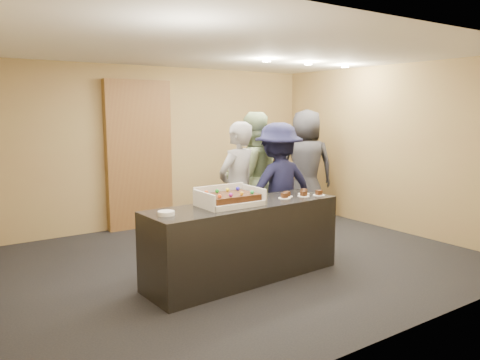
{
  "coord_description": "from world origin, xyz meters",
  "views": [
    {
      "loc": [
        -3.37,
        -4.95,
        1.98
      ],
      "look_at": [
        -0.0,
        0.0,
        1.07
      ],
      "focal_mm": 35.0,
      "sensor_mm": 36.0,
      "label": 1
    }
  ],
  "objects_px": {
    "cake_box": "(229,201)",
    "plate_stack": "(166,213)",
    "sheet_cake": "(230,197)",
    "person_sage_man": "(252,177)",
    "serving_counter": "(244,241)",
    "person_brown_extra": "(262,180)",
    "person_dark_suit": "(306,167)",
    "storage_cabinet": "(139,155)",
    "person_server_grey": "(237,189)",
    "person_navy_man": "(278,187)"
  },
  "relations": [
    {
      "from": "storage_cabinet",
      "to": "person_server_grey",
      "type": "distance_m",
      "value": 2.25
    },
    {
      "from": "sheet_cake",
      "to": "person_dark_suit",
      "type": "xyz_separation_m",
      "value": [
        2.61,
        1.62,
        -0.01
      ]
    },
    {
      "from": "cake_box",
      "to": "person_navy_man",
      "type": "bearing_deg",
      "value": 27.48
    },
    {
      "from": "cake_box",
      "to": "storage_cabinet",
      "type": "bearing_deg",
      "value": 87.38
    },
    {
      "from": "storage_cabinet",
      "to": "plate_stack",
      "type": "distance_m",
      "value": 3.2
    },
    {
      "from": "cake_box",
      "to": "serving_counter",
      "type": "bearing_deg",
      "value": -7.66
    },
    {
      "from": "cake_box",
      "to": "sheet_cake",
      "type": "height_order",
      "value": "cake_box"
    },
    {
      "from": "sheet_cake",
      "to": "plate_stack",
      "type": "xyz_separation_m",
      "value": [
        -0.82,
        -0.05,
        -0.08
      ]
    },
    {
      "from": "serving_counter",
      "to": "person_sage_man",
      "type": "xyz_separation_m",
      "value": [
        1.02,
        1.25,
        0.52
      ]
    },
    {
      "from": "person_server_grey",
      "to": "person_dark_suit",
      "type": "distance_m",
      "value": 2.13
    },
    {
      "from": "person_dark_suit",
      "to": "serving_counter",
      "type": "bearing_deg",
      "value": 61.41
    },
    {
      "from": "person_server_grey",
      "to": "sheet_cake",
      "type": "bearing_deg",
      "value": 34.8
    },
    {
      "from": "person_sage_man",
      "to": "person_brown_extra",
      "type": "bearing_deg",
      "value": -149.85
    },
    {
      "from": "cake_box",
      "to": "person_dark_suit",
      "type": "relative_size",
      "value": 0.35
    },
    {
      "from": "cake_box",
      "to": "person_sage_man",
      "type": "distance_m",
      "value": 1.72
    },
    {
      "from": "serving_counter",
      "to": "person_navy_man",
      "type": "relative_size",
      "value": 1.33
    },
    {
      "from": "person_server_grey",
      "to": "person_sage_man",
      "type": "distance_m",
      "value": 0.71
    },
    {
      "from": "serving_counter",
      "to": "person_navy_man",
      "type": "xyz_separation_m",
      "value": [
        1.05,
        0.67,
        0.45
      ]
    },
    {
      "from": "person_server_grey",
      "to": "person_brown_extra",
      "type": "xyz_separation_m",
      "value": [
        0.86,
        0.58,
        -0.02
      ]
    },
    {
      "from": "cake_box",
      "to": "plate_stack",
      "type": "height_order",
      "value": "cake_box"
    },
    {
      "from": "person_sage_man",
      "to": "person_brown_extra",
      "type": "relative_size",
      "value": 1.09
    },
    {
      "from": "plate_stack",
      "to": "person_brown_extra",
      "type": "relative_size",
      "value": 0.1
    },
    {
      "from": "sheet_cake",
      "to": "plate_stack",
      "type": "distance_m",
      "value": 0.82
    },
    {
      "from": "serving_counter",
      "to": "plate_stack",
      "type": "bearing_deg",
      "value": 179.92
    },
    {
      "from": "cake_box",
      "to": "person_server_grey",
      "type": "relative_size",
      "value": 0.38
    },
    {
      "from": "storage_cabinet",
      "to": "person_sage_man",
      "type": "xyz_separation_m",
      "value": [
        1.07,
        -1.74,
        -0.26
      ]
    },
    {
      "from": "serving_counter",
      "to": "cake_box",
      "type": "distance_m",
      "value": 0.53
    },
    {
      "from": "person_navy_man",
      "to": "plate_stack",
      "type": "bearing_deg",
      "value": 24.21
    },
    {
      "from": "serving_counter",
      "to": "cake_box",
      "type": "bearing_deg",
      "value": 169.24
    },
    {
      "from": "person_server_grey",
      "to": "person_dark_suit",
      "type": "xyz_separation_m",
      "value": [
        1.97,
        0.81,
        0.08
      ]
    },
    {
      "from": "storage_cabinet",
      "to": "person_brown_extra",
      "type": "relative_size",
      "value": 1.38
    },
    {
      "from": "sheet_cake",
      "to": "person_sage_man",
      "type": "xyz_separation_m",
      "value": [
        1.21,
        1.25,
        -0.03
      ]
    },
    {
      "from": "sheet_cake",
      "to": "person_server_grey",
      "type": "relative_size",
      "value": 0.33
    },
    {
      "from": "serving_counter",
      "to": "plate_stack",
      "type": "relative_size",
      "value": 13.75
    },
    {
      "from": "plate_stack",
      "to": "person_navy_man",
      "type": "height_order",
      "value": "person_navy_man"
    },
    {
      "from": "serving_counter",
      "to": "person_server_grey",
      "type": "bearing_deg",
      "value": 57.57
    },
    {
      "from": "plate_stack",
      "to": "person_navy_man",
      "type": "distance_m",
      "value": 2.19
    },
    {
      "from": "sheet_cake",
      "to": "person_navy_man",
      "type": "bearing_deg",
      "value": 28.39
    },
    {
      "from": "cake_box",
      "to": "person_navy_man",
      "type": "height_order",
      "value": "person_navy_man"
    },
    {
      "from": "person_sage_man",
      "to": "person_dark_suit",
      "type": "xyz_separation_m",
      "value": [
        1.41,
        0.37,
        0.02
      ]
    },
    {
      "from": "person_sage_man",
      "to": "person_brown_extra",
      "type": "height_order",
      "value": "person_sage_man"
    },
    {
      "from": "serving_counter",
      "to": "person_navy_man",
      "type": "distance_m",
      "value": 1.33
    },
    {
      "from": "cake_box",
      "to": "person_dark_suit",
      "type": "xyz_separation_m",
      "value": [
        2.61,
        1.59,
        0.05
      ]
    },
    {
      "from": "person_sage_man",
      "to": "sheet_cake",
      "type": "bearing_deg",
      "value": 49.83
    },
    {
      "from": "person_brown_extra",
      "to": "person_dark_suit",
      "type": "distance_m",
      "value": 1.13
    },
    {
      "from": "person_brown_extra",
      "to": "serving_counter",
      "type": "bearing_deg",
      "value": 18.84
    },
    {
      "from": "person_server_grey",
      "to": "person_sage_man",
      "type": "bearing_deg",
      "value": -158.86
    },
    {
      "from": "sheet_cake",
      "to": "serving_counter",
      "type": "bearing_deg",
      "value": 0.0
    },
    {
      "from": "sheet_cake",
      "to": "person_server_grey",
      "type": "xyz_separation_m",
      "value": [
        0.65,
        0.81,
        -0.09
      ]
    },
    {
      "from": "sheet_cake",
      "to": "person_sage_man",
      "type": "height_order",
      "value": "person_sage_man"
    }
  ]
}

